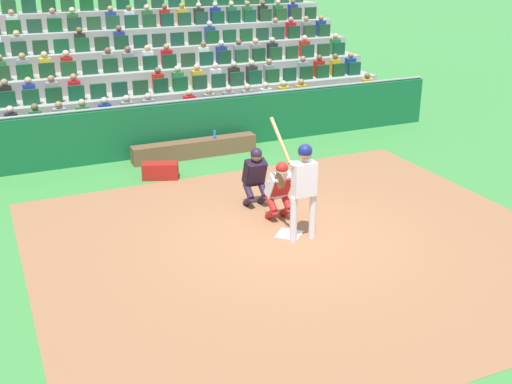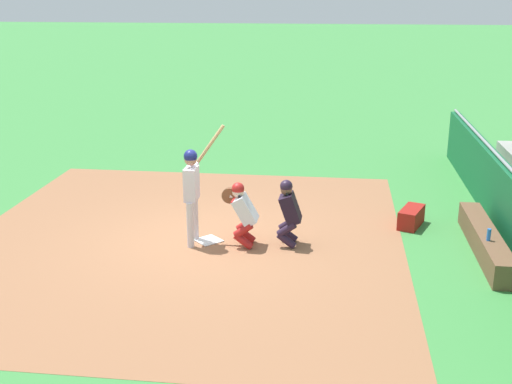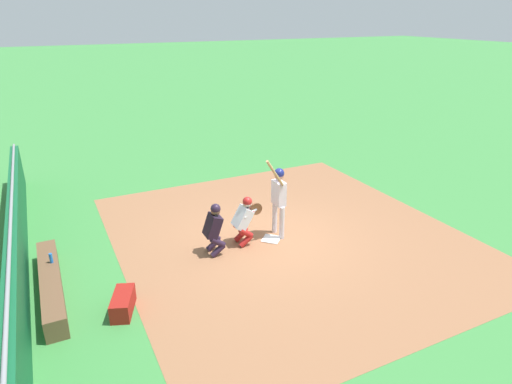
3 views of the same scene
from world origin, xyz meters
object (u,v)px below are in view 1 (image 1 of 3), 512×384
object	(u,v)px
batter_at_plate	(303,181)
equipment_duffel_bag	(160,171)
dugout_bench	(195,149)
home_plate_marker	(289,234)
catcher_crouching	(279,187)
water_bottle_on_bench	(215,135)
home_plate_umpire	(255,174)

from	to	relation	value
batter_at_plate	equipment_duffel_bag	distance (m)	4.59
batter_at_plate	dugout_bench	distance (m)	5.53
home_plate_marker	catcher_crouching	bearing A→B (deg)	-100.11
home_plate_marker	water_bottle_on_bench	size ratio (longest dim) A/B	2.02
catcher_crouching	equipment_duffel_bag	size ratio (longest dim) A/B	1.53
water_bottle_on_bench	batter_at_plate	bearing A→B (deg)	86.64
home_plate_umpire	equipment_duffel_bag	size ratio (longest dim) A/B	1.58
catcher_crouching	water_bottle_on_bench	distance (m)	4.43
dugout_bench	equipment_duffel_bag	size ratio (longest dim) A/B	3.97
equipment_duffel_bag	dugout_bench	bearing A→B (deg)	-115.43
home_plate_marker	equipment_duffel_bag	bearing A→B (deg)	-71.30
equipment_duffel_bag	batter_at_plate	bearing A→B (deg)	130.04
home_plate_umpire	catcher_crouching	bearing A→B (deg)	98.62
batter_at_plate	home_plate_umpire	world-z (taller)	batter_at_plate
batter_at_plate	water_bottle_on_bench	world-z (taller)	batter_at_plate
home_plate_marker	batter_at_plate	size ratio (longest dim) A/B	0.20
home_plate_umpire	equipment_duffel_bag	bearing A→B (deg)	-61.18
home_plate_umpire	equipment_duffel_bag	distance (m)	2.82
dugout_bench	equipment_duffel_bag	xyz separation A→B (m)	(1.27, 1.21, -0.03)
catcher_crouching	home_plate_umpire	size ratio (longest dim) A/B	0.97
catcher_crouching	dugout_bench	size ratio (longest dim) A/B	0.39
home_plate_marker	equipment_duffel_bag	distance (m)	4.20
catcher_crouching	home_plate_umpire	xyz separation A→B (m)	(0.13, -0.86, 0.00)
batter_at_plate	water_bottle_on_bench	bearing A→B (deg)	-93.36
home_plate_marker	batter_at_plate	xyz separation A→B (m)	(-0.12, 0.26, 1.14)
home_plate_umpire	water_bottle_on_bench	xyz separation A→B (m)	(-0.45, -3.56, -0.16)
water_bottle_on_bench	home_plate_umpire	bearing A→B (deg)	82.86
catcher_crouching	water_bottle_on_bench	size ratio (longest dim) A/B	5.81
home_plate_umpire	water_bottle_on_bench	size ratio (longest dim) A/B	6.00
catcher_crouching	dugout_bench	distance (m)	4.53
dugout_bench	home_plate_marker	bearing A→B (deg)	90.88
batter_at_plate	water_bottle_on_bench	size ratio (longest dim) A/B	10.36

